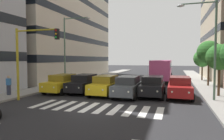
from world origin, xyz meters
TOP-DOWN VIEW (x-y plane):
  - ground_plane at (0.00, 0.00)m, footprint 180.00×180.00m
  - crosswalk_markings at (-0.00, 0.00)m, footprint 8.55×2.80m
  - car_0 at (-5.28, -5.25)m, footprint 2.02×4.44m
  - car_1 at (-3.10, -5.18)m, footprint 2.02×4.44m
  - car_2 at (-1.11, -4.32)m, footprint 2.02×4.44m
  - car_3 at (0.96, -4.56)m, footprint 2.02×4.44m
  - car_4 at (3.28, -5.13)m, footprint 2.02×4.44m
  - car_5 at (5.36, -4.67)m, footprint 2.02×4.44m
  - bus_behind_traffic at (-3.10, -18.10)m, footprint 2.78×10.50m
  - traffic_light_gantry at (5.64, -0.50)m, footprint 3.73×0.36m
  - street_lamp_left at (-7.24, -4.19)m, footprint 2.81×0.28m
  - street_lamp_right at (7.15, -9.18)m, footprint 3.37×0.28m
  - street_tree_1 at (-8.35, -6.25)m, footprint 2.13×2.13m
  - street_tree_2 at (-8.56, -13.12)m, footprint 2.64×2.64m
  - street_tree_3 at (-8.64, -19.34)m, footprint 2.47×2.47m
  - pedestrian_waiting at (8.47, -1.39)m, footprint 0.36×0.24m

SIDE VIEW (x-z plane):
  - ground_plane at x=0.00m, z-range 0.00..0.00m
  - crosswalk_markings at x=0.00m, z-range 0.00..0.01m
  - car_0 at x=-5.28m, z-range 0.03..1.75m
  - car_1 at x=-3.10m, z-range 0.03..1.75m
  - car_2 at x=-1.11m, z-range 0.03..1.75m
  - car_3 at x=0.96m, z-range 0.03..1.75m
  - car_4 at x=3.28m, z-range 0.03..1.75m
  - car_5 at x=5.36m, z-range 0.03..1.75m
  - pedestrian_waiting at x=8.47m, z-range 0.18..1.81m
  - bus_behind_traffic at x=-3.10m, z-range 0.36..3.36m
  - street_tree_3 at x=-8.64m, z-range 1.08..5.44m
  - street_tree_1 at x=-8.35m, z-range 1.19..5.44m
  - traffic_light_gantry at x=5.64m, z-range 0.90..6.40m
  - street_tree_2 at x=-8.56m, z-range 1.38..6.51m
  - street_lamp_left at x=-7.24m, z-range 0.94..8.25m
  - street_lamp_right at x=7.15m, z-range 1.02..8.94m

